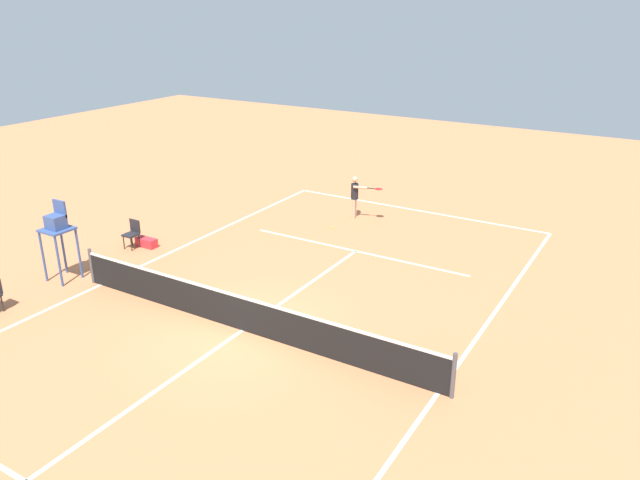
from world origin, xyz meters
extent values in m
plane|color=#D37A4C|center=(0.00, 0.00, 0.00)|extent=(60.00, 60.00, 0.00)
cube|color=white|center=(0.00, -11.11, 0.00)|extent=(10.38, 0.10, 0.01)
cube|color=white|center=(-5.19, 0.00, 0.00)|extent=(0.10, 22.22, 0.01)
cube|color=white|center=(5.19, 0.00, 0.00)|extent=(0.10, 22.22, 0.01)
cube|color=white|center=(0.00, -6.11, 0.00)|extent=(7.78, 0.10, 0.01)
cube|color=white|center=(0.00, 0.00, 0.00)|extent=(0.10, 12.22, 0.01)
cylinder|color=#4C4C51|center=(-5.49, 0.00, 0.54)|extent=(0.10, 0.10, 1.07)
cylinder|color=#4C4C51|center=(5.49, 0.00, 0.54)|extent=(0.10, 0.10, 1.07)
cube|color=black|center=(0.00, 0.00, 0.46)|extent=(10.98, 0.03, 0.91)
cube|color=white|center=(0.00, 0.00, 0.93)|extent=(10.98, 0.04, 0.06)
cylinder|color=#D8A884|center=(1.63, -9.13, 0.38)|extent=(0.12, 0.12, 0.76)
cylinder|color=#D8A884|center=(1.59, -8.93, 0.38)|extent=(0.12, 0.12, 0.76)
cylinder|color=black|center=(1.61, -9.03, 1.06)|extent=(0.28, 0.28, 0.59)
sphere|color=#D8A884|center=(1.61, -9.03, 1.53)|extent=(0.21, 0.21, 0.21)
cylinder|color=#D8A884|center=(1.65, -9.21, 1.09)|extent=(0.09, 0.09, 0.53)
cylinder|color=#D8A884|center=(1.31, -8.91, 1.29)|extent=(0.54, 0.21, 0.09)
cylinder|color=black|center=(0.93, -9.00, 1.29)|extent=(0.26, 0.09, 0.04)
ellipsoid|color=red|center=(0.64, -9.06, 1.29)|extent=(0.37, 0.34, 0.04)
sphere|color=#CCE033|center=(1.75, -7.65, 0.03)|extent=(0.07, 0.07, 0.07)
cylinder|color=#38518C|center=(6.06, 0.64, 0.78)|extent=(0.07, 0.07, 1.55)
cylinder|color=#38518C|center=(6.76, 0.64, 0.78)|extent=(0.07, 0.07, 1.55)
cylinder|color=#38518C|center=(6.06, -0.06, 0.78)|extent=(0.07, 0.07, 1.55)
cylinder|color=#38518C|center=(6.76, -0.06, 0.78)|extent=(0.07, 0.07, 1.55)
cube|color=#38518C|center=(6.41, 0.29, 1.58)|extent=(0.80, 0.80, 0.06)
cube|color=#38518C|center=(6.41, 0.29, 1.81)|extent=(0.50, 0.44, 0.40)
cube|color=#38518C|center=(6.41, 0.09, 2.16)|extent=(0.50, 0.06, 0.50)
cylinder|color=#262626|center=(6.38, -2.32, 0.23)|extent=(0.04, 0.04, 0.45)
cylinder|color=#262626|center=(6.73, -2.32, 0.23)|extent=(0.04, 0.04, 0.45)
cylinder|color=#262626|center=(6.38, -2.67, 0.23)|extent=(0.04, 0.04, 0.45)
cylinder|color=#262626|center=(6.73, -2.67, 0.23)|extent=(0.04, 0.04, 0.45)
cube|color=#232328|center=(6.56, -2.50, 0.48)|extent=(0.44, 0.44, 0.06)
cube|color=#232328|center=(6.56, -2.72, 0.73)|extent=(0.44, 0.04, 0.44)
cylinder|color=#262626|center=(6.11, 2.47, 0.23)|extent=(0.04, 0.04, 0.45)
cube|color=red|center=(6.24, -2.85, 0.15)|extent=(0.76, 0.32, 0.30)
camera|label=1|loc=(-8.68, 10.70, 7.77)|focal=34.63mm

